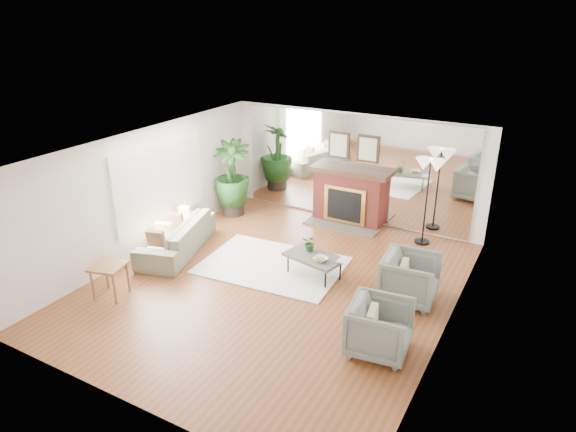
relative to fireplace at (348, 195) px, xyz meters
The scene contains 18 objects.
ground 3.33m from the fireplace, 90.00° to the right, with size 7.00×7.00×0.00m, color brown.
wall_left 4.46m from the fireplace, 132.54° to the right, with size 0.02×7.00×2.50m, color white.
wall_right 4.46m from the fireplace, 47.46° to the right, with size 0.02×7.00×2.50m, color white.
wall_back 0.63m from the fireplace, 90.00° to the left, with size 6.00×0.02×2.50m, color white.
mirror_panel 0.63m from the fireplace, 90.00° to the left, with size 5.40×0.04×2.40m, color silver.
window_panel 4.17m from the fireplace, 135.99° to the right, with size 0.04×2.40×1.50m, color #B2E09E.
fireplace is the anchor object (origin of this frame).
area_rug 2.81m from the fireplace, 98.69° to the right, with size 2.64×1.89×0.03m, color silver.
coffee_table 2.73m from the fireplace, 80.08° to the right, with size 1.17×0.84×0.42m.
sofa 3.94m from the fireplace, 128.59° to the right, with size 2.22×0.87×0.65m, color #6E725B.
armchair_back 3.47m from the fireplace, 49.42° to the right, with size 0.89×0.91×0.83m, color slate.
armchair_front 4.80m from the fireplace, 61.55° to the right, with size 0.85×0.87×0.80m, color slate.
side_table 5.50m from the fireplace, 114.46° to the right, with size 0.64×0.64×0.60m.
potted_ficus 2.76m from the fireplace, 161.68° to the right, with size 1.11×1.11×1.80m.
floor_lamp 2.06m from the fireplace, ahead, with size 0.60×0.33×1.84m.
tabletop_plant 2.55m from the fireplace, 82.93° to the right, with size 0.29×0.25×0.32m, color #29551F.
fruit_bowl 2.88m from the fireplace, 76.80° to the right, with size 0.25×0.25×0.06m, color olive.
book 2.76m from the fireplace, 70.41° to the right, with size 0.19×0.26×0.02m, color olive.
Camera 1 is at (4.13, -6.99, 4.68)m, focal length 32.00 mm.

